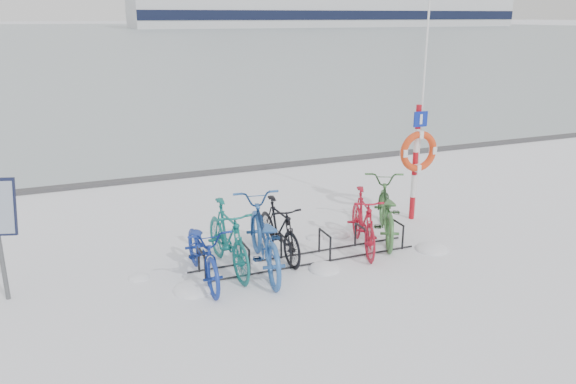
# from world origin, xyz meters

# --- Properties ---
(ground) EXTENTS (900.00, 900.00, 0.00)m
(ground) POSITION_xyz_m (0.00, 0.00, 0.00)
(ground) COLOR white
(ground) RESTS_ON ground
(ice_sheet) EXTENTS (400.00, 298.00, 0.02)m
(ice_sheet) POSITION_xyz_m (0.00, 155.00, 0.01)
(ice_sheet) COLOR #A1AFB5
(ice_sheet) RESTS_ON ground
(quay_edge) EXTENTS (400.00, 0.25, 0.10)m
(quay_edge) POSITION_xyz_m (0.00, 5.90, 0.05)
(quay_edge) COLOR #3F3F42
(quay_edge) RESTS_ON ground
(bike_rack) EXTENTS (4.00, 0.48, 0.46)m
(bike_rack) POSITION_xyz_m (0.00, 0.00, 0.18)
(bike_rack) COLOR black
(bike_rack) RESTS_ON ground
(lifebuoy_station) EXTENTS (0.82, 0.23, 4.27)m
(lifebuoy_station) POSITION_xyz_m (2.86, 1.00, 1.43)
(lifebuoy_station) COLOR #A80D17
(lifebuoy_station) RESTS_ON ground
(bike_0) EXTENTS (0.67, 1.92, 1.00)m
(bike_0) POSITION_xyz_m (-1.78, -0.04, 0.50)
(bike_0) COLOR navy
(bike_0) RESTS_ON ground
(bike_1) EXTENTS (0.65, 1.95, 1.16)m
(bike_1) POSITION_xyz_m (-1.31, 0.17, 0.58)
(bike_1) COLOR #126460
(bike_1) RESTS_ON ground
(bike_2) EXTENTS (1.10, 2.35, 1.19)m
(bike_2) POSITION_xyz_m (-0.77, -0.02, 0.59)
(bike_2) COLOR #2959A2
(bike_2) RESTS_ON ground
(bike_3) EXTENTS (0.57, 1.75, 1.04)m
(bike_3) POSITION_xyz_m (-0.35, 0.36, 0.52)
(bike_3) COLOR black
(bike_3) RESTS_ON ground
(bike_4) EXTENTS (1.02, 1.89, 1.09)m
(bike_4) POSITION_xyz_m (1.16, 0.10, 0.55)
(bike_4) COLOR #A91325
(bike_4) RESTS_ON ground
(bike_5) EXTENTS (1.61, 2.25, 1.12)m
(bike_5) POSITION_xyz_m (1.83, 0.44, 0.56)
(bike_5) COLOR #396935
(bike_5) RESTS_ON ground
(snow_drifts) EXTENTS (5.49, 1.74, 0.22)m
(snow_drifts) POSITION_xyz_m (-0.09, -0.15, 0.00)
(snow_drifts) COLOR white
(snow_drifts) RESTS_ON ground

